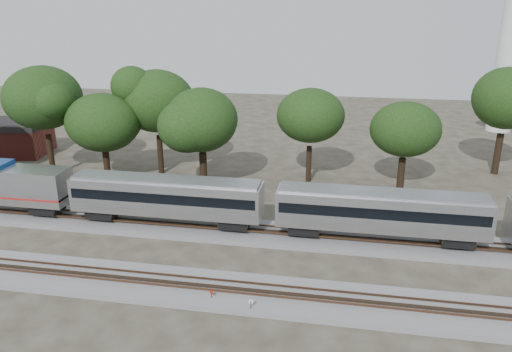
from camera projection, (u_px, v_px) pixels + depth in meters
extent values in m
plane|color=#383328|center=(193.00, 262.00, 40.58)|extent=(160.00, 160.00, 0.00)
cube|color=slate|center=(212.00, 229.00, 46.09)|extent=(160.00, 5.00, 0.40)
cube|color=brown|center=(210.00, 228.00, 45.27)|extent=(160.00, 0.08, 0.15)
cube|color=brown|center=(214.00, 222.00, 46.61)|extent=(160.00, 0.08, 0.15)
cube|color=slate|center=(177.00, 286.00, 36.79)|extent=(160.00, 5.00, 0.40)
cube|color=brown|center=(173.00, 286.00, 35.98)|extent=(160.00, 0.08, 0.15)
cube|color=brown|center=(180.00, 276.00, 37.31)|extent=(160.00, 0.08, 0.15)
cube|color=#B8BBC0|center=(15.00, 184.00, 48.39)|extent=(10.84, 3.07, 3.38)
cube|color=#A11B18|center=(5.00, 192.00, 48.88)|extent=(13.30, 3.11, 0.18)
cube|color=black|center=(47.00, 207.00, 48.57)|extent=(2.66, 2.25, 0.92)
cube|color=#B8BBC0|center=(166.00, 196.00, 45.83)|extent=(17.80, 3.07, 3.07)
cube|color=black|center=(166.00, 193.00, 45.73)|extent=(17.19, 3.12, 0.92)
cube|color=gray|center=(165.00, 180.00, 45.31)|extent=(17.39, 2.46, 0.36)
cube|color=black|center=(103.00, 211.00, 47.58)|extent=(2.66, 2.25, 0.92)
cube|color=black|center=(235.00, 221.00, 45.40)|extent=(2.66, 2.25, 0.92)
cube|color=#B8BBC0|center=(380.00, 211.00, 42.59)|extent=(17.80, 3.07, 3.07)
cube|color=black|center=(381.00, 208.00, 42.49)|extent=(17.19, 3.12, 0.92)
cube|color=gray|center=(382.00, 194.00, 42.07)|extent=(17.39, 2.46, 0.36)
cube|color=black|center=(304.00, 226.00, 44.33)|extent=(2.66, 2.25, 0.92)
cube|color=black|center=(457.00, 238.00, 42.15)|extent=(2.66, 2.25, 0.92)
cylinder|color=#512D19|center=(211.00, 297.00, 35.00)|extent=(0.06, 0.06, 0.87)
cylinder|color=#A5190B|center=(211.00, 292.00, 34.87)|extent=(0.30, 0.13, 0.31)
cylinder|color=#512D19|center=(251.00, 307.00, 33.75)|extent=(0.07, 0.07, 0.98)
cylinder|color=silver|center=(251.00, 302.00, 33.60)|extent=(0.35, 0.07, 0.35)
cube|color=#512D19|center=(274.00, 313.00, 33.69)|extent=(0.53, 0.35, 0.30)
cylinder|color=silver|center=(511.00, 47.00, 78.45)|extent=(3.85, 3.85, 26.96)
cone|color=silver|center=(499.00, 119.00, 82.24)|extent=(6.16, 6.16, 3.85)
cube|color=maroon|center=(12.00, 141.00, 69.36)|extent=(10.34, 7.90, 3.81)
cube|color=black|center=(9.00, 124.00, 68.59)|extent=(10.57, 8.12, 0.86)
cylinder|color=black|center=(51.00, 155.00, 60.34)|extent=(0.70, 0.70, 5.16)
ellipsoid|color=black|center=(43.00, 98.00, 58.05)|extent=(9.73, 9.73, 8.27)
cylinder|color=black|center=(107.00, 166.00, 58.49)|extent=(0.70, 0.70, 3.84)
ellipsoid|color=black|center=(103.00, 122.00, 56.79)|extent=(7.23, 7.23, 6.15)
cylinder|color=black|center=(160.00, 154.00, 61.13)|extent=(0.70, 0.70, 4.86)
ellipsoid|color=black|center=(157.00, 101.00, 58.97)|extent=(9.17, 9.17, 7.79)
cylinder|color=black|center=(203.00, 171.00, 55.76)|extent=(0.70, 0.70, 4.35)
ellipsoid|color=black|center=(202.00, 120.00, 53.83)|extent=(8.19, 8.19, 6.96)
cylinder|color=black|center=(309.00, 164.00, 58.50)|extent=(0.70, 0.70, 4.27)
ellipsoid|color=black|center=(310.00, 115.00, 56.60)|extent=(8.06, 8.06, 6.85)
cylinder|color=black|center=(401.00, 174.00, 55.65)|extent=(0.70, 0.70, 3.81)
ellipsoid|color=black|center=(405.00, 129.00, 53.96)|extent=(7.18, 7.18, 6.10)
cylinder|color=black|center=(497.00, 154.00, 61.03)|extent=(0.70, 0.70, 5.05)
ellipsoid|color=black|center=(507.00, 98.00, 58.78)|extent=(9.53, 9.53, 8.10)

